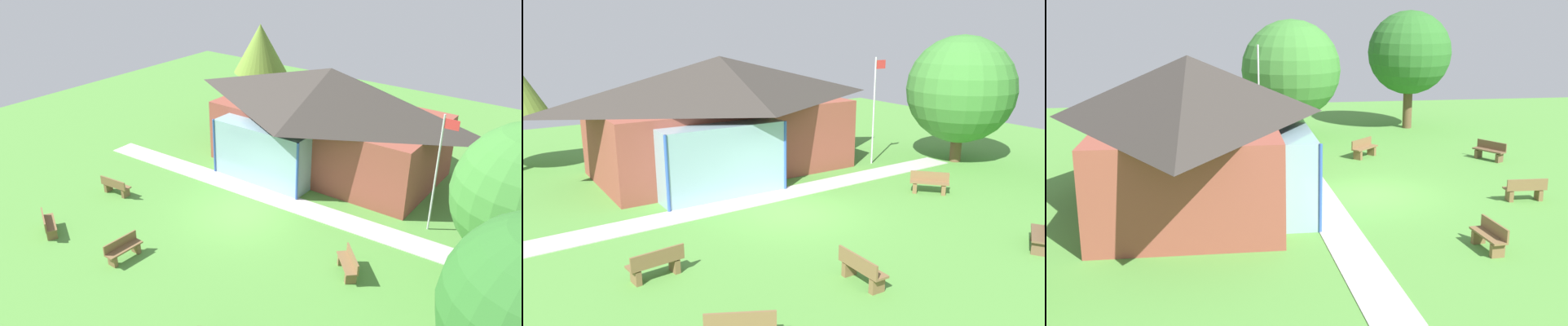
# 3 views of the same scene
# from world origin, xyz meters

# --- Properties ---
(ground_plane) EXTENTS (44.00, 44.00, 0.00)m
(ground_plane) POSITION_xyz_m (0.00, 0.00, 0.00)
(ground_plane) COLOR #54933D
(pavilion) EXTENTS (11.99, 7.47, 5.18)m
(pavilion) POSITION_xyz_m (0.28, 6.44, 2.69)
(pavilion) COLOR brown
(pavilion) RESTS_ON ground_plane
(footpath) EXTENTS (20.12, 1.94, 0.03)m
(footpath) POSITION_xyz_m (0.00, 2.04, 0.01)
(footpath) COLOR #BCB7B2
(footpath) RESTS_ON ground_plane
(flagpole) EXTENTS (0.64, 0.08, 5.07)m
(flagpole) POSITION_xyz_m (6.99, 3.75, 2.82)
(flagpole) COLOR silver
(flagpole) RESTS_ON ground_plane
(bench_front_center) EXTENTS (0.47, 1.51, 0.84)m
(bench_front_center) POSITION_xyz_m (-1.51, -5.26, 0.40)
(bench_front_center) COLOR brown
(bench_front_center) RESTS_ON ground_plane
(bench_mid_right) EXTENTS (1.34, 1.40, 0.84)m
(bench_mid_right) POSITION_xyz_m (5.76, -0.96, 0.40)
(bench_mid_right) COLOR brown
(bench_mid_right) RESTS_ON ground_plane
(bench_front_right) EXTENTS (1.50, 1.19, 0.84)m
(bench_front_right) POSITION_xyz_m (4.50, -6.45, 0.40)
(bench_front_right) COLOR brown
(bench_front_right) RESTS_ON ground_plane
(bench_mid_left) EXTENTS (1.54, 0.59, 0.84)m
(bench_mid_left) POSITION_xyz_m (-5.86, -2.09, 0.40)
(bench_mid_left) COLOR brown
(bench_mid_left) RESTS_ON ground_plane
(tree_far_east) EXTENTS (4.56, 4.56, 6.48)m
(tree_far_east) POSITION_xyz_m (12.33, -4.88, 4.18)
(tree_far_east) COLOR brown
(tree_far_east) RESTS_ON ground_plane
(tree_east_hedge) EXTENTS (5.09, 5.09, 6.08)m
(tree_east_hedge) POSITION_xyz_m (10.69, 1.84, 3.52)
(tree_east_hedge) COLOR brown
(tree_east_hedge) RESTS_ON ground_plane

